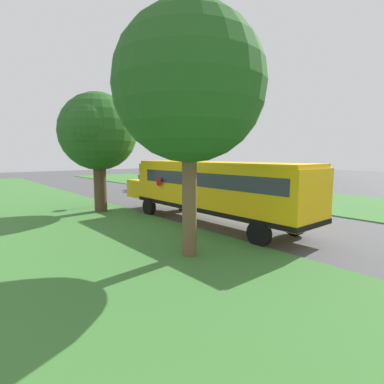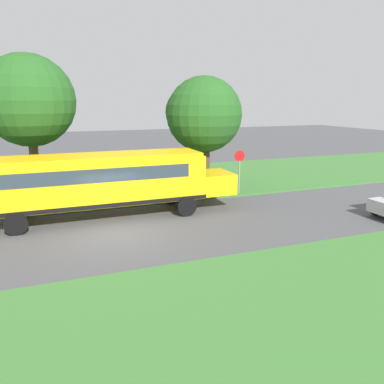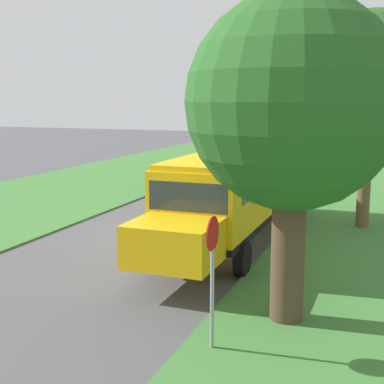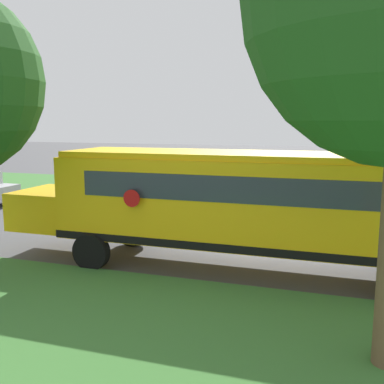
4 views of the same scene
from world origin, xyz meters
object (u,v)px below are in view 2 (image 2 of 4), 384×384
school_bus (103,180)px  oak_tree_beside_bus (30,101)px  oak_tree_roadside_mid (201,115)px  stop_sign (239,167)px

school_bus → oak_tree_beside_bus: size_ratio=1.52×
oak_tree_beside_bus → oak_tree_roadside_mid: bearing=84.1°
school_bus → stop_sign: bearing=102.7°
school_bus → stop_sign: 8.76m
oak_tree_beside_bus → stop_sign: bearing=79.1°
school_bus → oak_tree_roadside_mid: 7.78m
oak_tree_roadside_mid → stop_sign: oak_tree_roadside_mid is taller
school_bus → stop_sign: school_bus is taller
stop_sign → oak_tree_roadside_mid: bearing=-120.8°
school_bus → oak_tree_beside_bus: (-4.16, -3.10, 3.75)m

